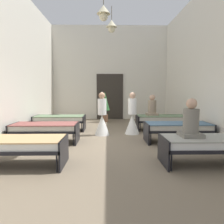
{
  "coord_description": "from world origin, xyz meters",
  "views": [
    {
      "loc": [
        -0.13,
        -6.08,
        1.53
      ],
      "look_at": [
        0.0,
        -0.14,
        0.92
      ],
      "focal_mm": 33.57,
      "sensor_mm": 36.0,
      "label": 1
    }
  ],
  "objects_px": {
    "bed_left_row_0": "(18,145)",
    "bed_right_row_2": "(161,119)",
    "nurse_mid_aisle": "(132,119)",
    "bed_right_row_1": "(178,127)",
    "nurse_near_aisle": "(102,120)",
    "bed_right_row_0": "(208,144)",
    "potted_plant": "(105,104)",
    "patient_seated_primary": "(191,123)",
    "bed_left_row_2": "(60,119)",
    "patient_seated_secondary": "(152,108)",
    "bed_left_row_1": "(45,128)"
  },
  "relations": [
    {
      "from": "bed_left_row_0",
      "to": "nurse_mid_aisle",
      "type": "bearing_deg",
      "value": 49.07
    },
    {
      "from": "bed_right_row_2",
      "to": "nurse_mid_aisle",
      "type": "bearing_deg",
      "value": -150.22
    },
    {
      "from": "bed_left_row_0",
      "to": "bed_left_row_1",
      "type": "distance_m",
      "value": 1.9
    },
    {
      "from": "potted_plant",
      "to": "bed_right_row_0",
      "type": "bearing_deg",
      "value": -69.68
    },
    {
      "from": "bed_right_row_2",
      "to": "patient_seated_primary",
      "type": "height_order",
      "value": "patient_seated_primary"
    },
    {
      "from": "bed_left_row_2",
      "to": "bed_right_row_2",
      "type": "relative_size",
      "value": 1.0
    },
    {
      "from": "patient_seated_primary",
      "to": "bed_right_row_2",
      "type": "bearing_deg",
      "value": 84.63
    },
    {
      "from": "bed_right_row_0",
      "to": "bed_right_row_2",
      "type": "xyz_separation_m",
      "value": [
        0.0,
        3.8,
        0.0
      ]
    },
    {
      "from": "bed_right_row_1",
      "to": "patient_seated_secondary",
      "type": "relative_size",
      "value": 2.37
    },
    {
      "from": "nurse_near_aisle",
      "to": "patient_seated_primary",
      "type": "bearing_deg",
      "value": 16.21
    },
    {
      "from": "bed_left_row_2",
      "to": "nurse_mid_aisle",
      "type": "distance_m",
      "value": 2.78
    },
    {
      "from": "nurse_near_aisle",
      "to": "nurse_mid_aisle",
      "type": "distance_m",
      "value": 1.07
    },
    {
      "from": "bed_right_row_1",
      "to": "bed_right_row_2",
      "type": "relative_size",
      "value": 1.0
    },
    {
      "from": "bed_right_row_0",
      "to": "bed_right_row_1",
      "type": "bearing_deg",
      "value": 90.0
    },
    {
      "from": "bed_right_row_2",
      "to": "nurse_near_aisle",
      "type": "bearing_deg",
      "value": -159.29
    },
    {
      "from": "potted_plant",
      "to": "bed_left_row_1",
      "type": "bearing_deg",
      "value": -112.67
    },
    {
      "from": "bed_right_row_2",
      "to": "potted_plant",
      "type": "height_order",
      "value": "potted_plant"
    },
    {
      "from": "bed_right_row_1",
      "to": "patient_seated_secondary",
      "type": "distance_m",
      "value": 2.04
    },
    {
      "from": "bed_left_row_0",
      "to": "potted_plant",
      "type": "xyz_separation_m",
      "value": [
        1.7,
        5.96,
        0.46
      ]
    },
    {
      "from": "bed_right_row_1",
      "to": "nurse_near_aisle",
      "type": "xyz_separation_m",
      "value": [
        -2.27,
        1.04,
        0.09
      ]
    },
    {
      "from": "bed_right_row_0",
      "to": "potted_plant",
      "type": "bearing_deg",
      "value": 110.32
    },
    {
      "from": "bed_right_row_2",
      "to": "patient_seated_secondary",
      "type": "distance_m",
      "value": 0.56
    },
    {
      "from": "bed_left_row_0",
      "to": "bed_right_row_2",
      "type": "relative_size",
      "value": 1.0
    },
    {
      "from": "bed_right_row_2",
      "to": "patient_seated_secondary",
      "type": "height_order",
      "value": "patient_seated_secondary"
    },
    {
      "from": "bed_left_row_0",
      "to": "nurse_near_aisle",
      "type": "relative_size",
      "value": 1.28
    },
    {
      "from": "bed_right_row_0",
      "to": "bed_right_row_2",
      "type": "distance_m",
      "value": 3.8
    },
    {
      "from": "bed_right_row_2",
      "to": "patient_seated_primary",
      "type": "relative_size",
      "value": 2.37
    },
    {
      "from": "nurse_near_aisle",
      "to": "patient_seated_secondary",
      "type": "bearing_deg",
      "value": 98.05
    },
    {
      "from": "bed_left_row_1",
      "to": "bed_left_row_2",
      "type": "xyz_separation_m",
      "value": [
        0.0,
        1.9,
        0.0
      ]
    },
    {
      "from": "bed_right_row_0",
      "to": "potted_plant",
      "type": "relative_size",
      "value": 1.29
    },
    {
      "from": "patient_seated_primary",
      "to": "potted_plant",
      "type": "height_order",
      "value": "potted_plant"
    },
    {
      "from": "bed_left_row_0",
      "to": "potted_plant",
      "type": "distance_m",
      "value": 6.22
    },
    {
      "from": "patient_seated_secondary",
      "to": "bed_left_row_1",
      "type": "bearing_deg",
      "value": -151.11
    },
    {
      "from": "bed_right_row_0",
      "to": "bed_left_row_1",
      "type": "relative_size",
      "value": 1.0
    },
    {
      "from": "bed_right_row_2",
      "to": "nurse_near_aisle",
      "type": "relative_size",
      "value": 1.28
    },
    {
      "from": "bed_right_row_0",
      "to": "bed_right_row_2",
      "type": "relative_size",
      "value": 1.0
    },
    {
      "from": "bed_left_row_2",
      "to": "patient_seated_primary",
      "type": "xyz_separation_m",
      "value": [
        3.55,
        -3.73,
        0.43
      ]
    },
    {
      "from": "bed_left_row_2",
      "to": "potted_plant",
      "type": "height_order",
      "value": "potted_plant"
    },
    {
      "from": "bed_right_row_0",
      "to": "bed_right_row_2",
      "type": "bearing_deg",
      "value": 90.0
    },
    {
      "from": "bed_left_row_0",
      "to": "bed_right_row_2",
      "type": "height_order",
      "value": "same"
    },
    {
      "from": "bed_right_row_1",
      "to": "nurse_near_aisle",
      "type": "relative_size",
      "value": 1.28
    },
    {
      "from": "bed_left_row_0",
      "to": "bed_left_row_1",
      "type": "relative_size",
      "value": 1.0
    },
    {
      "from": "bed_right_row_0",
      "to": "nurse_near_aisle",
      "type": "height_order",
      "value": "nurse_near_aisle"
    },
    {
      "from": "bed_left_row_2",
      "to": "potted_plant",
      "type": "bearing_deg",
      "value": 51.89
    },
    {
      "from": "nurse_near_aisle",
      "to": "patient_seated_primary",
      "type": "xyz_separation_m",
      "value": [
        1.92,
        -2.87,
        0.34
      ]
    },
    {
      "from": "bed_left_row_1",
      "to": "bed_left_row_2",
      "type": "height_order",
      "value": "same"
    },
    {
      "from": "potted_plant",
      "to": "bed_right_row_2",
      "type": "bearing_deg",
      "value": -44.41
    },
    {
      "from": "nurse_near_aisle",
      "to": "nurse_mid_aisle",
      "type": "bearing_deg",
      "value": 81.36
    },
    {
      "from": "nurse_near_aisle",
      "to": "potted_plant",
      "type": "bearing_deg",
      "value": 161.31
    },
    {
      "from": "bed_right_row_1",
      "to": "nurse_near_aisle",
      "type": "height_order",
      "value": "nurse_near_aisle"
    }
  ]
}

